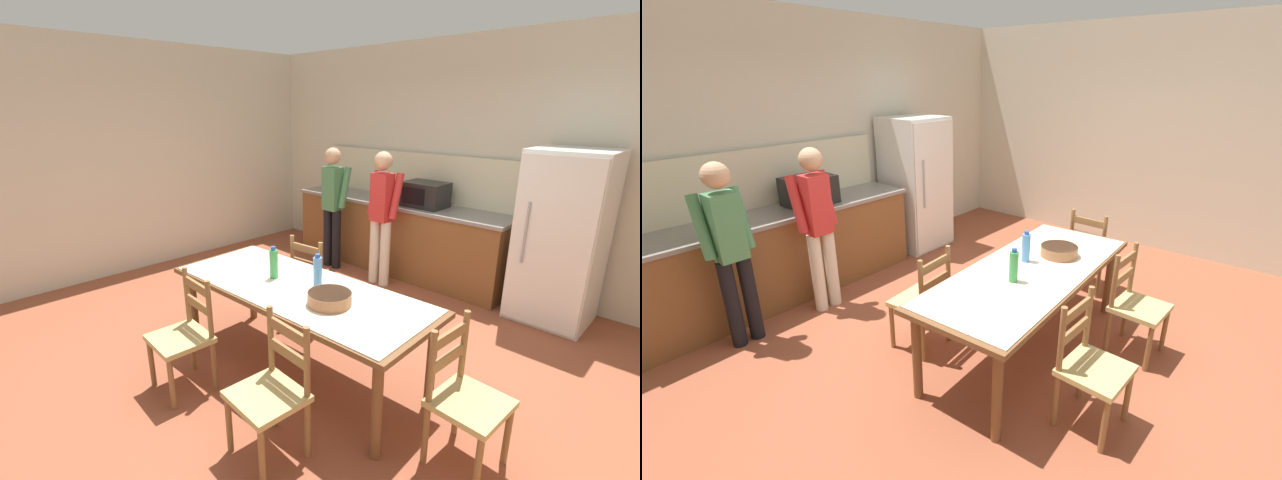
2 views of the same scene
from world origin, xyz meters
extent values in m
plane|color=brown|center=(0.00, 0.00, 0.00)|extent=(8.32, 8.32, 0.00)
cube|color=beige|center=(0.00, 2.66, 1.45)|extent=(6.52, 0.12, 2.90)
cube|color=beige|center=(-3.26, 0.00, 1.45)|extent=(0.12, 5.20, 2.90)
cube|color=brown|center=(-0.73, 2.23, 0.45)|extent=(2.97, 0.62, 0.89)
cube|color=gray|center=(-0.73, 2.23, 0.91)|extent=(3.01, 0.66, 0.04)
cube|color=#B7BCC1|center=(-1.39, 2.23, 0.92)|extent=(0.52, 0.38, 0.02)
cube|color=beige|center=(-0.73, 2.54, 1.23)|extent=(2.97, 0.03, 0.60)
cube|color=white|center=(1.24, 2.20, 0.87)|extent=(0.73, 0.68, 1.73)
cube|color=white|center=(1.24, 1.85, 0.87)|extent=(0.70, 0.02, 1.66)
cylinder|color=#A5AAB2|center=(1.02, 1.83, 0.95)|extent=(0.02, 0.02, 0.61)
cube|color=black|center=(-0.32, 2.21, 1.08)|extent=(0.50, 0.38, 0.30)
cube|color=black|center=(-0.37, 2.01, 1.08)|extent=(0.30, 0.01, 0.19)
cylinder|color=brown|center=(-0.91, -0.65, 0.35)|extent=(0.07, 0.07, 0.71)
cylinder|color=brown|center=(1.11, -0.56, 0.35)|extent=(0.07, 0.07, 0.71)
cylinder|color=brown|center=(-0.94, 0.03, 0.35)|extent=(0.07, 0.07, 0.71)
cylinder|color=brown|center=(1.08, 0.11, 0.35)|extent=(0.07, 0.07, 0.71)
cube|color=brown|center=(0.09, -0.27, 0.73)|extent=(2.25, 0.97, 0.04)
cube|color=beige|center=(0.09, -0.27, 0.75)|extent=(2.16, 0.93, 0.01)
cylinder|color=green|center=(-0.19, -0.28, 0.88)|extent=(0.07, 0.07, 0.24)
cylinder|color=#2D51B2|center=(-0.19, -0.28, 1.01)|extent=(0.04, 0.04, 0.03)
cylinder|color=#4C8ED6|center=(0.19, -0.16, 0.88)|extent=(0.07, 0.07, 0.24)
cylinder|color=#2D51B2|center=(0.19, -0.16, 1.01)|extent=(0.04, 0.04, 0.03)
cylinder|color=#9E6642|center=(0.48, -0.32, 0.80)|extent=(0.32, 0.32, 0.09)
cylinder|color=#9E6642|center=(0.48, -0.32, 0.84)|extent=(0.31, 0.31, 0.02)
cylinder|color=olive|center=(-0.28, 0.66, 0.21)|extent=(0.04, 0.04, 0.41)
cylinder|color=olive|center=(-0.64, 0.63, 0.21)|extent=(0.04, 0.04, 0.41)
cylinder|color=olive|center=(-0.25, 0.32, 0.21)|extent=(0.04, 0.04, 0.41)
cylinder|color=olive|center=(-0.61, 0.29, 0.21)|extent=(0.04, 0.04, 0.41)
cube|color=tan|center=(-0.45, 0.48, 0.43)|extent=(0.45, 0.44, 0.04)
cylinder|color=olive|center=(-0.25, 0.32, 0.68)|extent=(0.04, 0.04, 0.46)
cylinder|color=olive|center=(-0.61, 0.29, 0.68)|extent=(0.04, 0.04, 0.46)
cube|color=olive|center=(-0.43, 0.31, 0.81)|extent=(0.36, 0.06, 0.07)
cube|color=olive|center=(-0.43, 0.31, 0.66)|extent=(0.36, 0.06, 0.07)
cylinder|color=olive|center=(1.68, -0.40, 0.21)|extent=(0.04, 0.04, 0.41)
cylinder|color=olive|center=(1.70, -0.04, 0.21)|extent=(0.04, 0.04, 0.41)
cylinder|color=olive|center=(1.35, -0.38, 0.21)|extent=(0.04, 0.04, 0.41)
cylinder|color=olive|center=(1.36, -0.02, 0.21)|extent=(0.04, 0.04, 0.41)
cube|color=tan|center=(1.52, -0.21, 0.43)|extent=(0.42, 0.44, 0.04)
cylinder|color=olive|center=(1.35, -0.38, 0.68)|extent=(0.04, 0.04, 0.46)
cylinder|color=olive|center=(1.36, -0.02, 0.68)|extent=(0.04, 0.04, 0.46)
cube|color=olive|center=(1.35, -0.20, 0.81)|extent=(0.04, 0.36, 0.07)
cube|color=olive|center=(1.35, -0.20, 0.66)|extent=(0.04, 0.36, 0.07)
cylinder|color=olive|center=(-0.57, -1.22, 0.21)|extent=(0.04, 0.04, 0.41)
cylinder|color=olive|center=(-0.21, -1.24, 0.21)|extent=(0.04, 0.04, 0.41)
cylinder|color=olive|center=(-0.55, -0.88, 0.21)|extent=(0.04, 0.04, 0.41)
cylinder|color=olive|center=(-0.19, -0.90, 0.21)|extent=(0.04, 0.04, 0.41)
cube|color=tan|center=(-0.38, -1.06, 0.43)|extent=(0.44, 0.42, 0.04)
cylinder|color=olive|center=(-0.55, -0.88, 0.68)|extent=(0.04, 0.04, 0.46)
cylinder|color=olive|center=(-0.19, -0.90, 0.68)|extent=(0.04, 0.04, 0.46)
cube|color=olive|center=(-0.37, -0.89, 0.81)|extent=(0.36, 0.04, 0.07)
cube|color=olive|center=(-0.37, -0.89, 0.66)|extent=(0.36, 0.04, 0.07)
cylinder|color=olive|center=(0.43, -1.18, 0.21)|extent=(0.04, 0.04, 0.41)
cylinder|color=olive|center=(0.79, -1.20, 0.21)|extent=(0.04, 0.04, 0.41)
cylinder|color=olive|center=(0.45, -0.84, 0.21)|extent=(0.04, 0.04, 0.41)
cylinder|color=olive|center=(0.81, -0.86, 0.21)|extent=(0.04, 0.04, 0.41)
cube|color=tan|center=(0.62, -1.02, 0.43)|extent=(0.44, 0.42, 0.04)
cylinder|color=olive|center=(0.45, -0.84, 0.68)|extent=(0.04, 0.04, 0.46)
cylinder|color=olive|center=(0.81, -0.86, 0.68)|extent=(0.04, 0.04, 0.46)
cube|color=olive|center=(0.63, -0.85, 0.81)|extent=(0.36, 0.04, 0.07)
cube|color=olive|center=(0.63, -0.85, 0.66)|extent=(0.36, 0.04, 0.07)
cylinder|color=black|center=(-1.47, 1.70, 0.40)|extent=(0.12, 0.12, 0.80)
cylinder|color=black|center=(-1.31, 1.70, 0.40)|extent=(0.12, 0.12, 0.80)
cube|color=#478456|center=(-1.39, 1.70, 1.08)|extent=(0.22, 0.18, 0.56)
sphere|color=tan|center=(-1.39, 1.70, 1.50)|extent=(0.21, 0.21, 0.21)
cylinder|color=#478456|center=(-1.55, 1.76, 1.10)|extent=(0.09, 0.22, 0.54)
cylinder|color=#478456|center=(-1.24, 1.76, 1.10)|extent=(0.09, 0.22, 0.54)
cylinder|color=silver|center=(-0.66, 1.68, 0.40)|extent=(0.12, 0.12, 0.80)
cylinder|color=silver|center=(-0.50, 1.68, 0.40)|extent=(0.12, 0.12, 0.80)
cube|color=red|center=(-0.58, 1.68, 1.09)|extent=(0.23, 0.18, 0.57)
sphere|color=tan|center=(-0.58, 1.68, 1.51)|extent=(0.21, 0.21, 0.21)
cylinder|color=red|center=(-0.74, 1.74, 1.11)|extent=(0.09, 0.22, 0.54)
cylinder|color=red|center=(-0.42, 1.74, 1.11)|extent=(0.09, 0.22, 0.54)
camera|label=1|loc=(2.39, -2.34, 2.11)|focal=24.00mm
camera|label=2|loc=(-2.70, -1.84, 2.22)|focal=24.00mm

